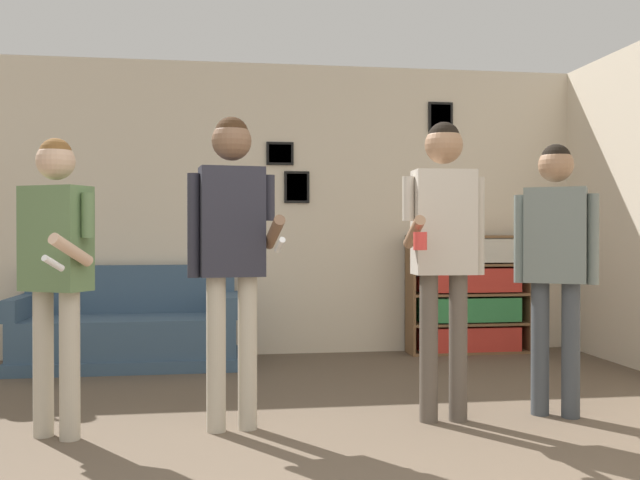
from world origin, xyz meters
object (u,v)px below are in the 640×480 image
Objects in this scene: bookshelf at (468,294)px; person_player_foreground_center at (232,235)px; person_spectator_near_bookshelf at (556,249)px; drinking_cup at (441,229)px; couch at (129,332)px; bottle_on_floor at (43,371)px; person_player_foreground_left at (56,255)px; person_watcher_holding_cup at (444,235)px.

bookshelf is 0.64× the size of person_player_foreground_center.
drinking_cup is at bearing 89.65° from person_spectator_near_bookshelf.
couch is 2.44m from person_player_foreground_center.
person_player_foreground_center is 7.85× the size of bottle_on_floor.
person_player_foreground_left reaches higher than bottle_on_floor.
person_player_foreground_left is at bearing -143.78° from bookshelf.
person_player_foreground_left is (-3.21, -2.35, 0.46)m from bookshelf.
bookshelf reaches higher than bottle_on_floor.
person_watcher_holding_cup is 2.44m from drinking_cup.
couch is 8.16× the size of bottle_on_floor.
bottle_on_floor is (-2.64, 1.48, -1.03)m from person_watcher_holding_cup.
person_player_foreground_center reaches higher than person_spectator_near_bookshelf.
bookshelf is 0.69× the size of person_spectator_near_bookshelf.
drinking_cup reaches higher than bottle_on_floor.
person_watcher_holding_cup reaches higher than person_spectator_near_bookshelf.
bottle_on_floor is (-0.55, -0.65, -0.19)m from couch.
person_player_foreground_left reaches higher than bookshelf.
person_player_foreground_center reaches higher than drinking_cup.
bottle_on_floor is at bearing 105.65° from person_player_foreground_left.
person_player_foreground_center and person_watcher_holding_cup have the same top height.
couch is 16.35× the size of drinking_cup.
person_player_foreground_center is at bearing -68.80° from couch.
couch is 2.28m from person_player_foreground_left.
person_player_foreground_center is at bearing 0.92° from person_player_foreground_left.
person_player_foreground_center is (0.83, -2.14, 0.83)m from couch.
person_watcher_holding_cup is (1.26, 0.02, 0.00)m from person_player_foreground_center.
person_player_foreground_left is at bearing -179.20° from person_watcher_holding_cup.
person_watcher_holding_cup is at bearing -178.38° from person_spectator_near_bookshelf.
drinking_cup is at bearing 72.49° from person_watcher_holding_cup.
bookshelf is 0.67m from drinking_cup.
person_player_foreground_center is at bearing -178.96° from person_spectator_near_bookshelf.
person_watcher_holding_cup is 7.86× the size of bottle_on_floor.
bookshelf is 0.64× the size of person_watcher_holding_cup.
couch is at bearing 49.48° from bottle_on_floor.
person_player_foreground_left is at bearing -141.39° from drinking_cup.
couch is at bearing 111.20° from person_player_foreground_center.
bookshelf is 3.30m from person_player_foreground_center.
bottle_on_floor is at bearing -165.90° from drinking_cup.
bottle_on_floor is (-1.38, 1.49, -1.02)m from person_player_foreground_center.
person_player_foreground_left is (-0.13, -2.15, 0.73)m from couch.
drinking_cup is at bearing -180.00° from bookshelf.
person_spectator_near_bookshelf is at bearing -90.35° from drinking_cup.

